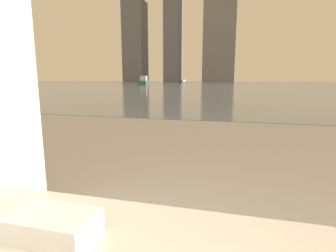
# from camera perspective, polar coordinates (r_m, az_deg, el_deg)

# --- Properties ---
(towel_stack) EXTENTS (0.29, 0.16, 0.08)m
(towel_stack) POSITION_cam_1_polar(r_m,az_deg,el_deg) (0.98, -24.16, -19.07)
(towel_stack) COLOR white
(towel_stack) RESTS_ON bathtub
(harbor_water) EXTENTS (180.00, 110.00, 0.01)m
(harbor_water) POSITION_cam_1_polar(r_m,az_deg,el_deg) (61.85, 14.37, 8.72)
(harbor_water) COLOR slate
(harbor_water) RESTS_ON ground_plane
(harbor_boat_0) EXTENTS (2.59, 5.32, 1.91)m
(harbor_boat_0) POSITION_cam_1_polar(r_m,az_deg,el_deg) (57.94, -5.30, 9.59)
(harbor_boat_0) COLOR #335647
(harbor_boat_0) RESTS_ON harbor_water
(harbor_boat_1) EXTENTS (1.77, 4.15, 1.51)m
(harbor_boat_1) POSITION_cam_1_polar(r_m,az_deg,el_deg) (63.07, -31.02, 8.12)
(harbor_boat_1) COLOR #4C4C51
(harbor_boat_1) RESTS_ON harbor_water
(harbor_boat_2) EXTENTS (2.46, 3.01, 1.10)m
(harbor_boat_2) POSITION_cam_1_polar(r_m,az_deg,el_deg) (83.15, 3.38, 9.53)
(harbor_boat_2) COLOR #2D2D33
(harbor_boat_2) RESTS_ON harbor_water
(skyline_tower_0) EXTENTS (9.47, 9.96, 35.94)m
(skyline_tower_0) POSITION_cam_1_polar(r_m,az_deg,el_deg) (127.82, -7.10, 17.54)
(skyline_tower_0) COLOR slate
(skyline_tower_0) RESTS_ON ground_plane
(skyline_tower_1) EXTENTS (6.43, 10.92, 51.56)m
(skyline_tower_1) POSITION_cam_1_polar(r_m,az_deg,el_deg) (123.73, 1.17, 21.53)
(skyline_tower_1) COLOR slate
(skyline_tower_1) RESTS_ON ground_plane
(skyline_tower_2) EXTENTS (13.47, 8.31, 42.84)m
(skyline_tower_2) POSITION_cam_1_polar(r_m,az_deg,el_deg) (119.86, 11.26, 19.60)
(skyline_tower_2) COLOR slate
(skyline_tower_2) RESTS_ON ground_plane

